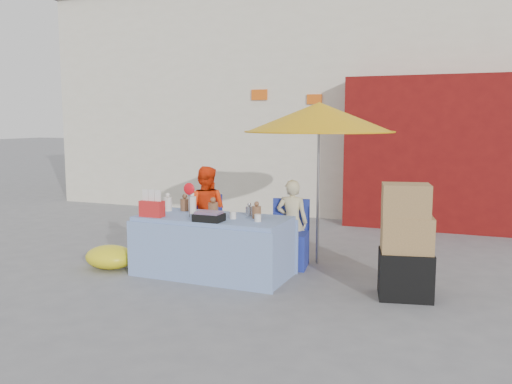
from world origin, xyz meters
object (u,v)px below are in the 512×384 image
at_px(market_table, 213,245).
at_px(chair_right, 288,247).
at_px(umbrella, 319,118).
at_px(vendor_beige, 292,222).
at_px(chair_left, 201,239).
at_px(vendor_orange, 205,211).
at_px(box_stack, 406,246).

distance_m(market_table, chair_right, 1.02).
distance_m(chair_right, umbrella, 1.69).
relative_size(vendor_beige, umbrella, 0.53).
relative_size(chair_left, vendor_orange, 0.69).
bearing_deg(chair_right, market_table, -145.27).
bearing_deg(chair_left, market_table, -61.95).
bearing_deg(chair_right, chair_left, 171.47).
distance_m(market_table, chair_left, 0.87).
bearing_deg(vendor_orange, umbrella, 177.00).
bearing_deg(umbrella, vendor_orange, -174.47).
bearing_deg(chair_right, umbrella, 34.72).
xyz_separation_m(vendor_beige, box_stack, (1.52, -0.85, 0.00)).
distance_m(chair_left, vendor_orange, 0.39).
xyz_separation_m(vendor_orange, vendor_beige, (1.25, 0.00, -0.07)).
bearing_deg(market_table, vendor_orange, 123.08).
bearing_deg(chair_left, umbrella, 1.85).
bearing_deg(umbrella, market_table, -136.74).
height_order(chair_left, chair_right, same).
height_order(chair_left, vendor_beige, vendor_beige).
distance_m(chair_left, box_stack, 2.88).
relative_size(vendor_orange, umbrella, 0.59).
relative_size(chair_right, vendor_orange, 0.69).
bearing_deg(chair_right, vendor_orange, 165.32).
relative_size(chair_right, vendor_beige, 0.77).
bearing_deg(chair_left, box_stack, -23.04).
xyz_separation_m(market_table, vendor_beige, (0.74, 0.83, 0.19)).
xyz_separation_m(chair_right, umbrella, (0.30, 0.28, 1.64)).
xyz_separation_m(chair_right, vendor_beige, (0.00, 0.13, 0.30)).
relative_size(vendor_orange, vendor_beige, 1.12).
height_order(market_table, umbrella, umbrella).
relative_size(chair_left, chair_right, 1.00).
height_order(market_table, chair_left, market_table).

